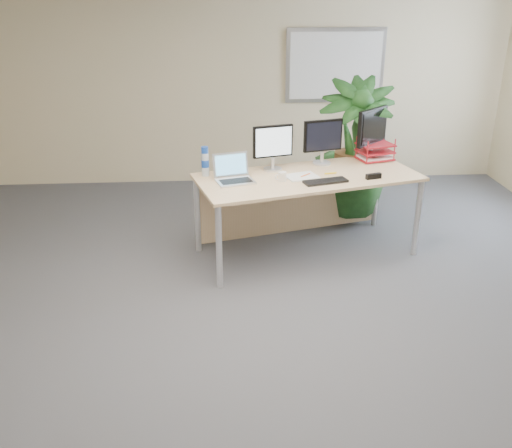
{
  "coord_description": "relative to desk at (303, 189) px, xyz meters",
  "views": [
    {
      "loc": [
        -0.37,
        -3.6,
        2.57
      ],
      "look_at": [
        -0.09,
        0.35,
        0.88
      ],
      "focal_mm": 40.0,
      "sensor_mm": 36.0,
      "label": 1
    }
  ],
  "objects": [
    {
      "name": "coffee_mug",
      "position": [
        -0.24,
        -0.26,
        0.22
      ],
      "size": [
        0.11,
        0.08,
        0.09
      ],
      "color": "white",
      "rests_on": "desk"
    },
    {
      "name": "monitor_right",
      "position": [
        0.23,
        0.25,
        0.44
      ],
      "size": [
        0.41,
        0.19,
        0.46
      ],
      "color": "silver",
      "rests_on": "desk"
    },
    {
      "name": "letter_tray",
      "position": [
        0.81,
        0.37,
        0.25
      ],
      "size": [
        0.41,
        0.35,
        0.17
      ],
      "color": "#A4141C",
      "rests_on": "desk"
    },
    {
      "name": "spiral_notebook",
      "position": [
        -0.04,
        -0.16,
        0.18
      ],
      "size": [
        0.36,
        0.31,
        0.01
      ],
      "primitive_type": "cube",
      "rotation": [
        0.0,
        0.0,
        0.32
      ],
      "color": "white",
      "rests_on": "desk"
    },
    {
      "name": "water_bottle",
      "position": [
        -0.96,
        -0.05,
        0.31
      ],
      "size": [
        0.07,
        0.07,
        0.29
      ],
      "color": "silver",
      "rests_on": "desk"
    },
    {
      "name": "floor",
      "position": [
        -0.47,
        -1.74,
        -0.65
      ],
      "size": [
        8.0,
        8.0,
        0.0
      ],
      "primitive_type": "plane",
      "color": "#414145",
      "rests_on": "ground"
    },
    {
      "name": "yellow_highlighter",
      "position": [
        0.26,
        -0.08,
        0.19
      ],
      "size": [
        0.12,
        0.04,
        0.02
      ],
      "primitive_type": "cylinder",
      "rotation": [
        0.0,
        1.57,
        0.18
      ],
      "color": "yellow",
      "rests_on": "desk"
    },
    {
      "name": "monitor_left",
      "position": [
        -0.3,
        0.09,
        0.44
      ],
      "size": [
        0.4,
        0.18,
        0.45
      ],
      "color": "silver",
      "rests_on": "desk"
    },
    {
      "name": "stapler",
      "position": [
        0.64,
        -0.25,
        0.2
      ],
      "size": [
        0.16,
        0.08,
        0.05
      ],
      "primitive_type": "cube",
      "rotation": [
        0.0,
        0.0,
        0.26
      ],
      "color": "black",
      "rests_on": "desk"
    },
    {
      "name": "back_wall",
      "position": [
        -0.47,
        2.26,
        0.7
      ],
      "size": [
        7.0,
        0.04,
        2.7
      ],
      "primitive_type": "cube",
      "color": "beige",
      "rests_on": "floor"
    },
    {
      "name": "orange_pen",
      "position": [
        0.0,
        -0.15,
        0.2
      ],
      "size": [
        0.11,
        0.1,
        0.01
      ],
      "primitive_type": "cylinder",
      "rotation": [
        0.0,
        1.57,
        0.75
      ],
      "color": "orange",
      "rests_on": "spiral_notebook"
    },
    {
      "name": "keyboard",
      "position": [
        0.16,
        -0.33,
        0.19
      ],
      "size": [
        0.44,
        0.24,
        0.02
      ],
      "primitive_type": "cube",
      "rotation": [
        0.0,
        0.0,
        0.26
      ],
      "color": "black",
      "rests_on": "desk"
    },
    {
      "name": "desk",
      "position": [
        0.0,
        0.0,
        0.0
      ],
      "size": [
        2.31,
        1.43,
        0.83
      ],
      "color": "#D5B27E",
      "rests_on": "floor"
    },
    {
      "name": "whiteboard",
      "position": [
        0.73,
        2.22,
        0.9
      ],
      "size": [
        1.3,
        0.04,
        0.95
      ],
      "color": "#A6A5AA",
      "rests_on": "back_wall"
    },
    {
      "name": "floor_plant",
      "position": [
        0.65,
        0.65,
        0.1
      ],
      "size": [
        1.0,
        1.0,
        1.5
      ],
      "primitive_type": "imported",
      "rotation": [
        0.0,
        0.0,
        -0.21
      ],
      "color": "#163D16",
      "rests_on": "floor"
    },
    {
      "name": "laptop",
      "position": [
        -0.7,
        -0.21,
        0.24
      ],
      "size": [
        0.41,
        0.38,
        0.25
      ],
      "color": "silver",
      "rests_on": "desk"
    },
    {
      "name": "monitor_dark",
      "position": [
        0.77,
        0.39,
        0.49
      ],
      "size": [
        0.38,
        0.36,
        0.54
      ],
      "color": "silver",
      "rests_on": "desk"
    }
  ]
}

